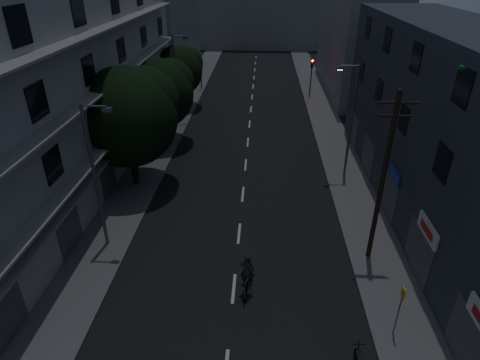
# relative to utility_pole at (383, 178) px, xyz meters

# --- Properties ---
(ground) EXTENTS (160.00, 160.00, 0.00)m
(ground) POSITION_rel_utility_pole_xyz_m (-7.00, 15.82, -4.87)
(ground) COLOR black
(ground) RESTS_ON ground
(sidewalk_left) EXTENTS (3.00, 90.00, 0.15)m
(sidewalk_left) POSITION_rel_utility_pole_xyz_m (-14.50, 15.82, -4.79)
(sidewalk_left) COLOR #565659
(sidewalk_left) RESTS_ON ground
(sidewalk_right) EXTENTS (3.00, 90.00, 0.15)m
(sidewalk_right) POSITION_rel_utility_pole_xyz_m (0.50, 15.82, -4.79)
(sidewalk_right) COLOR #565659
(sidewalk_right) RESTS_ON ground
(lane_markings) EXTENTS (0.15, 60.50, 0.01)m
(lane_markings) POSITION_rel_utility_pole_xyz_m (-7.00, 22.07, -4.86)
(lane_markings) COLOR beige
(lane_markings) RESTS_ON ground
(building_left) EXTENTS (7.00, 36.00, 14.00)m
(building_left) POSITION_rel_utility_pole_xyz_m (-18.97, 8.82, 2.13)
(building_left) COLOR #9D9D99
(building_left) RESTS_ON ground
(building_right) EXTENTS (6.19, 28.00, 11.00)m
(building_right) POSITION_rel_utility_pole_xyz_m (5.00, 4.82, 0.63)
(building_right) COLOR #2B2F3A
(building_right) RESTS_ON ground
(building_far_left) EXTENTS (6.00, 20.00, 16.00)m
(building_far_left) POSITION_rel_utility_pole_xyz_m (-19.00, 38.82, 3.13)
(building_far_left) COLOR slate
(building_far_left) RESTS_ON ground
(building_far_right) EXTENTS (6.00, 20.00, 13.00)m
(building_far_right) POSITION_rel_utility_pole_xyz_m (5.00, 32.82, 1.63)
(building_far_right) COLOR slate
(building_far_right) RESTS_ON ground
(building_far_end) EXTENTS (24.00, 8.00, 10.00)m
(building_far_end) POSITION_rel_utility_pole_xyz_m (-7.00, 60.82, 0.13)
(building_far_end) COLOR slate
(building_far_end) RESTS_ON ground
(tree_near) EXTENTS (6.61, 6.61, 8.15)m
(tree_near) POSITION_rel_utility_pole_xyz_m (-14.56, 7.37, 0.38)
(tree_near) COLOR black
(tree_near) RESTS_ON sidewalk_left
(tree_mid) EXTENTS (5.75, 5.75, 7.07)m
(tree_mid) POSITION_rel_utility_pole_xyz_m (-14.32, 14.95, -0.30)
(tree_mid) COLOR black
(tree_mid) RESTS_ON sidewalk_left
(tree_far) EXTENTS (5.15, 5.15, 6.37)m
(tree_far) POSITION_rel_utility_pole_xyz_m (-14.65, 24.64, -0.73)
(tree_far) COLOR black
(tree_far) RESTS_ON sidewalk_left
(traffic_signal_far_right) EXTENTS (0.28, 0.37, 4.10)m
(traffic_signal_far_right) POSITION_rel_utility_pole_xyz_m (-0.25, 29.43, -1.77)
(traffic_signal_far_right) COLOR black
(traffic_signal_far_right) RESTS_ON sidewalk_right
(traffic_signal_far_left) EXTENTS (0.28, 0.37, 4.10)m
(traffic_signal_far_left) POSITION_rel_utility_pole_xyz_m (-13.31, 31.16, -1.77)
(traffic_signal_far_left) COLOR black
(traffic_signal_far_left) RESTS_ON sidewalk_left
(street_lamp_left_near) EXTENTS (1.51, 0.25, 8.00)m
(street_lamp_left_near) POSITION_rel_utility_pole_xyz_m (-14.13, 0.32, -0.27)
(street_lamp_left_near) COLOR slate
(street_lamp_left_near) RESTS_ON sidewalk_left
(street_lamp_right) EXTENTS (1.51, 0.25, 8.00)m
(street_lamp_right) POSITION_rel_utility_pole_xyz_m (0.21, 9.31, -0.27)
(street_lamp_right) COLOR slate
(street_lamp_right) RESTS_ON sidewalk_right
(street_lamp_left_far) EXTENTS (1.51, 0.25, 8.00)m
(street_lamp_left_far) POSITION_rel_utility_pole_xyz_m (-14.01, 20.55, -0.27)
(street_lamp_left_far) COLOR #525559
(street_lamp_left_far) RESTS_ON sidewalk_left
(utility_pole) EXTENTS (1.80, 0.24, 9.00)m
(utility_pole) POSITION_rel_utility_pole_xyz_m (0.00, 0.00, 0.00)
(utility_pole) COLOR black
(utility_pole) RESTS_ON sidewalk_right
(bus_stop_sign) EXTENTS (0.06, 0.35, 2.52)m
(bus_stop_sign) POSITION_rel_utility_pole_xyz_m (-0.10, -5.11, -2.98)
(bus_stop_sign) COLOR #595B60
(bus_stop_sign) RESTS_ON sidewalk_right
(cyclist) EXTENTS (0.82, 1.89, 2.33)m
(cyclist) POSITION_rel_utility_pole_xyz_m (-6.34, -2.93, -4.08)
(cyclist) COLOR black
(cyclist) RESTS_ON ground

